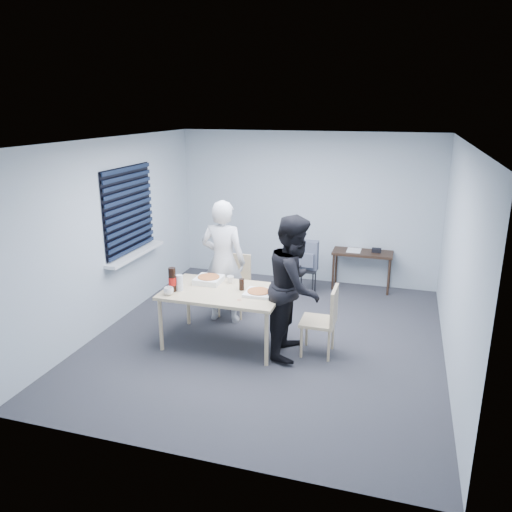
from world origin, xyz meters
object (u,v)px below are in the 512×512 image
(person_black, at_px, (295,286))
(soda_bottle, at_px, (172,280))
(mug_b, at_px, (230,279))
(backpack, at_px, (308,255))
(chair_right, at_px, (325,316))
(dining_table, at_px, (223,295))
(person_white, at_px, (223,262))
(stool, at_px, (307,275))
(mug_a, at_px, (169,291))
(chair_far, at_px, (235,280))
(side_table, at_px, (362,256))

(person_black, height_order, soda_bottle, person_black)
(person_black, bearing_deg, mug_b, 73.35)
(backpack, bearing_deg, chair_right, -54.20)
(soda_bottle, bearing_deg, chair_right, 8.02)
(dining_table, height_order, person_white, person_white)
(stool, distance_m, mug_a, 2.77)
(chair_far, height_order, stool, chair_far)
(chair_right, distance_m, soda_bottle, 1.97)
(chair_right, xyz_separation_m, backpack, (-0.62, 2.00, 0.16))
(chair_far, bearing_deg, stool, 50.16)
(chair_right, bearing_deg, backpack, 107.20)
(chair_far, height_order, mug_b, chair_far)
(person_white, relative_size, soda_bottle, 5.69)
(stool, height_order, soda_bottle, soda_bottle)
(dining_table, distance_m, soda_bottle, 0.68)
(side_table, distance_m, mug_b, 2.75)
(stool, height_order, mug_b, mug_b)
(chair_far, xyz_separation_m, person_white, (-0.07, -0.31, 0.37))
(mug_b, bearing_deg, side_table, 55.87)
(dining_table, relative_size, stool, 3.42)
(dining_table, distance_m, chair_right, 1.32)
(chair_right, xyz_separation_m, person_white, (-1.57, 0.64, 0.37))
(chair_far, relative_size, chair_right, 1.00)
(stool, bearing_deg, mug_b, -111.63)
(side_table, height_order, mug_b, mug_b)
(mug_a, bearing_deg, soda_bottle, 93.75)
(chair_far, height_order, mug_a, chair_far)
(mug_a, relative_size, soda_bottle, 0.40)
(chair_right, relative_size, mug_a, 7.24)
(mug_a, xyz_separation_m, soda_bottle, (-0.01, 0.13, 0.10))
(chair_far, relative_size, side_table, 0.90)
(mug_a, bearing_deg, stool, 61.84)
(chair_far, distance_m, soda_bottle, 1.34)
(person_black, xyz_separation_m, side_table, (0.60, 2.55, -0.30))
(side_table, height_order, mug_a, mug_a)
(person_black, distance_m, side_table, 2.64)
(backpack, xyz_separation_m, mug_b, (-0.70, -1.76, 0.11))
(person_black, bearing_deg, mug_a, 103.27)
(stool, bearing_deg, person_white, -124.65)
(dining_table, distance_m, person_white, 0.78)
(chair_right, relative_size, backpack, 1.90)
(chair_far, distance_m, mug_a, 1.44)
(backpack, height_order, soda_bottle, soda_bottle)
(chair_far, bearing_deg, backpack, 49.78)
(mug_a, height_order, soda_bottle, soda_bottle)
(dining_table, relative_size, mug_b, 15.08)
(chair_far, bearing_deg, person_white, -101.80)
(dining_table, height_order, mug_a, mug_a)
(person_white, distance_m, person_black, 1.36)
(side_table, relative_size, backpack, 2.11)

